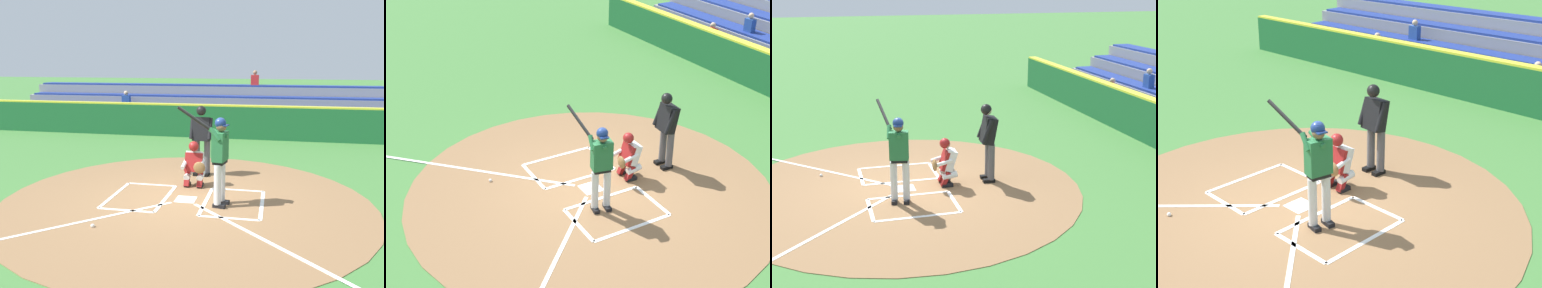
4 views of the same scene
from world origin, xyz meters
TOP-DOWN VIEW (x-y plane):
  - ground_plane at (0.00, 0.00)m, footprint 120.00×120.00m
  - dirt_circle at (0.00, 0.00)m, footprint 8.00×8.00m
  - home_plate_and_chalk at (0.00, 0.88)m, footprint 7.93×4.91m
  - batter at (-0.76, 0.23)m, footprint 1.03×0.57m
  - catcher at (0.00, -0.96)m, footprint 0.59×0.62m
  - plate_umpire at (0.01, -1.99)m, footprint 0.60×0.43m
  - baseball at (1.34, 1.83)m, footprint 0.07×0.07m

SIDE VIEW (x-z plane):
  - ground_plane at x=0.00m, z-range 0.00..0.00m
  - dirt_circle at x=0.00m, z-range 0.00..0.01m
  - home_plate_and_chalk at x=0.00m, z-range 0.01..0.02m
  - baseball at x=1.34m, z-range 0.00..0.07m
  - catcher at x=0.00m, z-range 0.02..1.15m
  - plate_umpire at x=0.01m, z-range 0.14..2.01m
  - batter at x=-0.76m, z-range 0.04..2.16m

